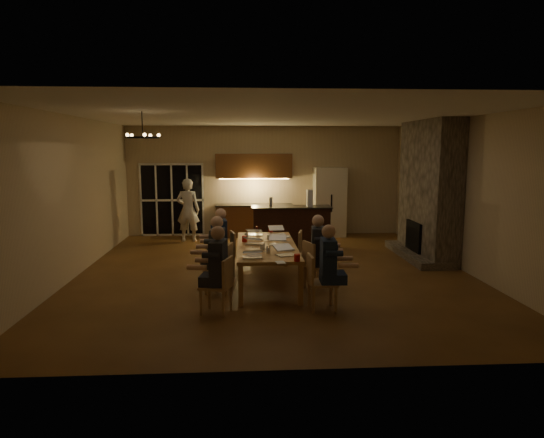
{
  "coord_description": "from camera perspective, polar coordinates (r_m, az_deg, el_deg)",
  "views": [
    {
      "loc": [
        -0.64,
        -9.81,
        2.57
      ],
      "look_at": [
        -0.02,
        0.3,
        1.08
      ],
      "focal_mm": 32.0,
      "sensor_mm": 36.0,
      "label": 1
    }
  ],
  "objects": [
    {
      "name": "can_right",
      "position": [
        9.55,
        1.47,
        -2.24
      ],
      "size": [
        0.07,
        0.07,
        0.12
      ],
      "primitive_type": "cylinder",
      "color": "#B2B2B7",
      "rests_on": "dining_table"
    },
    {
      "name": "plate_near",
      "position": [
        8.72,
        1.87,
        -3.6
      ],
      "size": [
        0.25,
        0.25,
        0.02
      ],
      "primitive_type": "cylinder",
      "color": "silver",
      "rests_on": "dining_table"
    },
    {
      "name": "chair_right_near",
      "position": [
        7.83,
        5.96,
        -7.4
      ],
      "size": [
        0.46,
        0.46,
        0.89
      ],
      "primitive_type": null,
      "rotation": [
        0.0,
        0.0,
        1.62
      ],
      "color": "#AA8455",
      "rests_on": "ground"
    },
    {
      "name": "chair_right_mid",
      "position": [
        8.91,
        5.48,
        -5.45
      ],
      "size": [
        0.56,
        0.56,
        0.89
      ],
      "primitive_type": null,
      "rotation": [
        0.0,
        0.0,
        1.91
      ],
      "color": "#AA8455",
      "rests_on": "ground"
    },
    {
      "name": "laptop_f",
      "position": [
        10.25,
        0.6,
        -1.2
      ],
      "size": [
        0.35,
        0.31,
        0.23
      ],
      "primitive_type": null,
      "rotation": [
        0.0,
        0.0,
        0.11
      ],
      "color": "silver",
      "rests_on": "dining_table"
    },
    {
      "name": "person_left_mid",
      "position": [
        8.69,
        -6.43,
        -4.17
      ],
      "size": [
        0.66,
        0.66,
        1.38
      ],
      "primitive_type": null,
      "rotation": [
        0.0,
        0.0,
        -1.67
      ],
      "color": "#363A40",
      "rests_on": "ground"
    },
    {
      "name": "bar_island",
      "position": [
        12.53,
        2.26,
        -0.96
      ],
      "size": [
        2.06,
        0.71,
        1.08
      ],
      "primitive_type": "cube",
      "rotation": [
        0.0,
        0.0,
        -0.01
      ],
      "color": "black",
      "rests_on": "ground"
    },
    {
      "name": "mug_mid",
      "position": [
        9.67,
        -0.36,
        -2.16
      ],
      "size": [
        0.08,
        0.08,
        0.1
      ],
      "primitive_type": "cylinder",
      "color": "silver",
      "rests_on": "dining_table"
    },
    {
      "name": "can_cola",
      "position": [
        10.58,
        -1.77,
        -1.2
      ],
      "size": [
        0.06,
        0.06,
        0.12
      ],
      "primitive_type": "cylinder",
      "color": "#3F0F0C",
      "rests_on": "dining_table"
    },
    {
      "name": "person_right_mid",
      "position": [
        8.83,
        5.39,
        -3.94
      ],
      "size": [
        0.66,
        0.66,
        1.38
      ],
      "primitive_type": null,
      "rotation": [
        0.0,
        0.0,
        1.46
      ],
      "color": "#262831",
      "rests_on": "ground"
    },
    {
      "name": "bar_bottle",
      "position": [
        12.41,
        -0.13,
        2.04
      ],
      "size": [
        0.08,
        0.08,
        0.24
      ],
      "primitive_type": "cylinder",
      "color": "#99999E",
      "rests_on": "bar_island"
    },
    {
      "name": "floor",
      "position": [
        10.16,
        0.21,
        -6.27
      ],
      "size": [
        9.0,
        9.0,
        0.0
      ],
      "primitive_type": "plane",
      "color": "brown",
      "rests_on": "ground"
    },
    {
      "name": "bar_blender",
      "position": [
        12.41,
        4.45,
        2.46
      ],
      "size": [
        0.16,
        0.16,
        0.43
      ],
      "primitive_type": "cube",
      "rotation": [
        0.0,
        0.0,
        0.17
      ],
      "color": "silver",
      "rests_on": "bar_island"
    },
    {
      "name": "person_left_far",
      "position": [
        9.77,
        -6.0,
        -2.76
      ],
      "size": [
        0.67,
        0.67,
        1.38
      ],
      "primitive_type": null,
      "rotation": [
        0.0,
        0.0,
        -1.45
      ],
      "color": "#1C2546",
      "rests_on": "ground"
    },
    {
      "name": "right_wall",
      "position": [
        10.9,
        21.83,
        2.68
      ],
      "size": [
        0.04,
        9.0,
        3.2
      ],
      "primitive_type": "cube",
      "color": "#CBB48F",
      "rests_on": "ground"
    },
    {
      "name": "dining_table",
      "position": [
        9.25,
        -0.64,
        -5.34
      ],
      "size": [
        1.1,
        2.8,
        0.75
      ],
      "primitive_type": "cube",
      "color": "tan",
      "rests_on": "ground"
    },
    {
      "name": "laptop_c",
      "position": [
        9.25,
        -2.03,
        -2.26
      ],
      "size": [
        0.39,
        0.37,
        0.23
      ],
      "primitive_type": null,
      "rotation": [
        0.0,
        0.0,
        2.82
      ],
      "color": "silver",
      "rests_on": "dining_table"
    },
    {
      "name": "french_doors",
      "position": [
        14.51,
        -11.67,
        2.19
      ],
      "size": [
        1.86,
        0.08,
        2.1
      ],
      "primitive_type": "cube",
      "color": "black",
      "rests_on": "ground"
    },
    {
      "name": "mug_front",
      "position": [
        8.75,
        -1.13,
        -3.28
      ],
      "size": [
        0.09,
        0.09,
        0.1
      ],
      "primitive_type": "cylinder",
      "color": "silver",
      "rests_on": "dining_table"
    },
    {
      "name": "back_wall",
      "position": [
        14.38,
        -0.96,
        4.5
      ],
      "size": [
        8.0,
        0.04,
        3.2
      ],
      "primitive_type": "cube",
      "color": "#CBB48F",
      "rests_on": "ground"
    },
    {
      "name": "plate_left",
      "position": [
        8.24,
        -2.11,
        -4.32
      ],
      "size": [
        0.27,
        0.27,
        0.02
      ],
      "primitive_type": "cylinder",
      "color": "silver",
      "rests_on": "dining_table"
    },
    {
      "name": "notepad",
      "position": [
        7.76,
        1.0,
        -5.14
      ],
      "size": [
        0.17,
        0.22,
        0.01
      ],
      "primitive_type": "cube",
      "rotation": [
        0.0,
        0.0,
        0.17
      ],
      "color": "white",
      "rests_on": "dining_table"
    },
    {
      "name": "mug_back",
      "position": [
        9.92,
        -3.05,
        -1.91
      ],
      "size": [
        0.08,
        0.08,
        0.1
      ],
      "primitive_type": "cylinder",
      "color": "silver",
      "rests_on": "dining_table"
    },
    {
      "name": "person_right_near",
      "position": [
        7.75,
        6.61,
        -5.7
      ],
      "size": [
        0.62,
        0.62,
        1.38
      ],
      "primitive_type": null,
      "rotation": [
        0.0,
        0.0,
        1.53
      ],
      "color": "#1C2546",
      "rests_on": "ground"
    },
    {
      "name": "redcup_mid",
      "position": [
        9.47,
        -3.25,
        -2.34
      ],
      "size": [
        0.1,
        0.1,
        0.12
      ],
      "primitive_type": "cylinder",
      "color": "#B9130C",
      "rests_on": "dining_table"
    },
    {
      "name": "chair_left_far",
      "position": [
        9.85,
        -5.77,
        -4.11
      ],
      "size": [
        0.52,
        0.52,
        0.89
      ],
      "primitive_type": null,
      "rotation": [
        0.0,
        0.0,
        -1.36
      ],
      "color": "#AA8455",
      "rests_on": "ground"
    },
    {
      "name": "left_wall",
      "position": [
        10.42,
        -22.45,
        2.41
      ],
      "size": [
        0.04,
        9.0,
        3.2
      ],
      "primitive_type": "cube",
      "color": "#CBB48F",
      "rests_on": "ground"
    },
    {
      "name": "plate_far",
      "position": [
        9.95,
        1.52,
        -2.11
      ],
      "size": [
        0.26,
        0.26,
        0.02
      ],
      "primitive_type": "cylinder",
      "color": "silver",
      "rests_on": "dining_table"
    },
    {
      "name": "fireplace",
      "position": [
        11.87,
        17.97,
        3.28
      ],
      "size": [
        0.58,
        2.5,
        3.2
      ],
      "primitive_type": "cube",
      "color": "#73665A",
      "rests_on": "ground"
    },
    {
      "name": "kitchenette",
      "position": [
        14.08,
        -2.12,
        2.78
      ],
      "size": [
        2.24,
        0.68,
        2.4
      ],
      "primitive_type": null,
      "color": "brown",
      "rests_on": "ground"
    },
    {
      "name": "chair_left_mid",
      "position": [
        8.7,
        -6.32,
        -5.8
      ],
      "size": [
        0.54,
        0.54,
        0.89
      ],
      "primitive_type": null,
      "rotation": [
        0.0,
        0.0,
        -1.83
      ],
      "color": "#AA8455",
      "rests_on": "ground"
    },
    {
      "name": "laptop_e",
      "position": [
        10.17,
        -2.05,
        -1.29
      ],
      "size": [
        0.36,
        0.33,
        0.23
      ],
      "primitive_type": null,
      "rotation": [
        0.0,
        0.0,
        2.98
      ],
      "color": "silver",
      "rests_on": "dining_table"
    },
    {
      "name": "can_silver",
      "position": [
        8.43,
        -0.44,
        -3.66
      ],
      "size": [
        0.07,
        0.07,
        0.12
      ],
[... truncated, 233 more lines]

